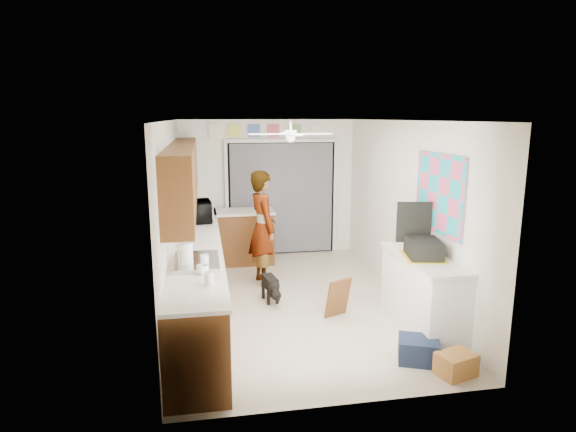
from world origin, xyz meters
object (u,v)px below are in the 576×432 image
dog (270,287)px  man (263,228)px  navy_crate (419,350)px  cup (203,270)px  cardboard_box (456,364)px  microwave (198,211)px  paper_towel_roll (187,256)px  suitcase (423,248)px

dog → man: bearing=80.7°
navy_crate → dog: (-1.31, 1.97, 0.07)m
cup → man: size_ratio=0.07×
cardboard_box → dog: (-1.56, 2.29, 0.09)m
microwave → cardboard_box: size_ratio=1.60×
paper_towel_roll → dog: paper_towel_roll is taller
paper_towel_roll → navy_crate: paper_towel_roll is taller
microwave → man: size_ratio=0.33×
microwave → paper_towel_roll: size_ratio=2.05×
suitcase → navy_crate: 1.18m
microwave → cardboard_box: (2.53, -3.43, -0.99)m
microwave → suitcase: (2.60, -2.44, -0.06)m
paper_towel_roll → cardboard_box: 2.99m
navy_crate → paper_towel_roll: bearing=163.4°
cup → navy_crate: bearing=-12.2°
microwave → cardboard_box: 4.37m
navy_crate → microwave: bearing=126.2°
suitcase → cardboard_box: 1.36m
cup → cardboard_box: (2.47, -0.81, -0.88)m
cup → suitcase: 2.55m
cup → dog: cup is taller
man → navy_crate: bearing=-166.2°
cup → dog: (0.91, 1.49, -0.79)m
cardboard_box → cup: bearing=162.0°
cup → paper_towel_roll: size_ratio=0.45×
cardboard_box → navy_crate: bearing=127.5°
man → dog: size_ratio=3.45×
cup → cardboard_box: bearing=-18.0°
cup → paper_towel_roll: 0.30m
cup → suitcase: (2.54, 0.19, 0.05)m
cardboard_box → man: size_ratio=0.21×
paper_towel_roll → cardboard_box: size_ratio=0.78×
microwave → cup: bearing=175.3°
navy_crate → man: size_ratio=0.23×
suitcase → dog: suitcase is taller
suitcase → man: (-1.63, 2.08, -0.16)m
paper_towel_roll → cardboard_box: bearing=-21.5°
microwave → paper_towel_roll: bearing=171.6°
man → dog: bearing=168.1°
suitcase → dog: 2.25m
microwave → man: (0.97, -0.36, -0.22)m
microwave → man: bearing=-116.2°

